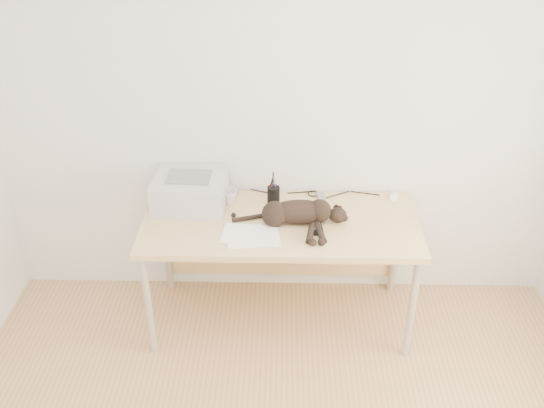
{
  "coord_description": "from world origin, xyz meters",
  "views": [
    {
      "loc": [
        0.01,
        -1.55,
        2.64
      ],
      "look_at": [
        -0.05,
        1.34,
        0.89
      ],
      "focal_mm": 40.0,
      "sensor_mm": 36.0,
      "label": 1
    }
  ],
  "objects_px": {
    "printer": "(190,191)",
    "pen_cup": "(273,194)",
    "mug": "(230,197)",
    "desk": "(281,232)",
    "cat": "(295,214)",
    "mouse": "(394,195)"
  },
  "relations": [
    {
      "from": "cat",
      "to": "pen_cup",
      "type": "height_order",
      "value": "pen_cup"
    },
    {
      "from": "mug",
      "to": "pen_cup",
      "type": "bearing_deg",
      "value": 4.02
    },
    {
      "from": "printer",
      "to": "mug",
      "type": "bearing_deg",
      "value": 6.1
    },
    {
      "from": "desk",
      "to": "mug",
      "type": "distance_m",
      "value": 0.37
    },
    {
      "from": "desk",
      "to": "printer",
      "type": "bearing_deg",
      "value": 171.17
    },
    {
      "from": "desk",
      "to": "pen_cup",
      "type": "height_order",
      "value": "pen_cup"
    },
    {
      "from": "mug",
      "to": "printer",
      "type": "bearing_deg",
      "value": -173.9
    },
    {
      "from": "cat",
      "to": "pen_cup",
      "type": "bearing_deg",
      "value": 115.97
    },
    {
      "from": "desk",
      "to": "mouse",
      "type": "bearing_deg",
      "value": 15.63
    },
    {
      "from": "printer",
      "to": "mug",
      "type": "xyz_separation_m",
      "value": [
        0.23,
        0.02,
        -0.05
      ]
    },
    {
      "from": "mouse",
      "to": "mug",
      "type": "bearing_deg",
      "value": -156.27
    },
    {
      "from": "desk",
      "to": "pen_cup",
      "type": "xyz_separation_m",
      "value": [
        -0.04,
        0.13,
        0.19
      ]
    },
    {
      "from": "cat",
      "to": "pen_cup",
      "type": "distance_m",
      "value": 0.27
    },
    {
      "from": "printer",
      "to": "cat",
      "type": "distance_m",
      "value": 0.65
    },
    {
      "from": "cat",
      "to": "mouse",
      "type": "relative_size",
      "value": 6.73
    },
    {
      "from": "cat",
      "to": "mug",
      "type": "distance_m",
      "value": 0.45
    },
    {
      "from": "printer",
      "to": "pen_cup",
      "type": "bearing_deg",
      "value": 4.99
    },
    {
      "from": "desk",
      "to": "mug",
      "type": "height_order",
      "value": "mug"
    },
    {
      "from": "pen_cup",
      "to": "mug",
      "type": "bearing_deg",
      "value": -175.98
    },
    {
      "from": "mug",
      "to": "mouse",
      "type": "bearing_deg",
      "value": 4.87
    },
    {
      "from": "printer",
      "to": "pen_cup",
      "type": "height_order",
      "value": "printer"
    },
    {
      "from": "desk",
      "to": "cat",
      "type": "xyz_separation_m",
      "value": [
        0.08,
        -0.11,
        0.2
      ]
    }
  ]
}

